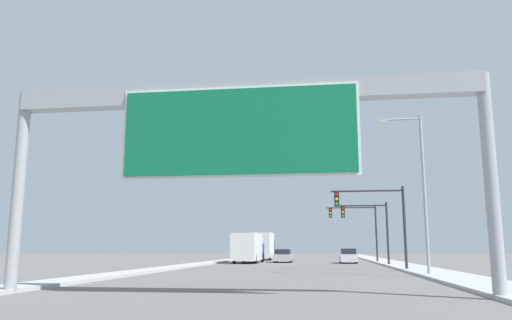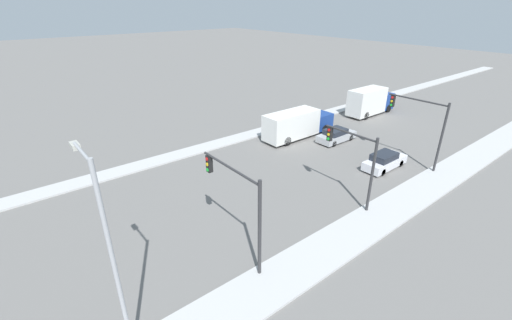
{
  "view_description": "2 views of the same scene",
  "coord_description": "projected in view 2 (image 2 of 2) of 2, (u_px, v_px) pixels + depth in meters",
  "views": [
    {
      "loc": [
        2.86,
        1.24,
        1.58
      ],
      "look_at": [
        0.0,
        22.18,
        5.31
      ],
      "focal_mm": 35.0,
      "sensor_mm": 36.0,
      "label": 1
    },
    {
      "loc": [
        19.74,
        28.71,
        13.83
      ],
      "look_at": [
        0.81,
        43.95,
        2.51
      ],
      "focal_mm": 24.0,
      "sensor_mm": 36.0,
      "label": 2
    }
  ],
  "objects": [
    {
      "name": "traffic_light_far_intersection",
      "position": [
        424.0,
        121.0,
        29.83
      ],
      "size": [
        5.49,
        0.32,
        6.32
      ],
      "color": "#2D2D30",
      "rests_on": "ground"
    },
    {
      "name": "sidewalk_right",
      "position": [
        455.0,
        169.0,
        30.82
      ],
      "size": [
        3.0,
        120.0,
        0.15
      ],
      "color": "#B7B7B7",
      "rests_on": "ground"
    },
    {
      "name": "car_mid_center",
      "position": [
        385.0,
        161.0,
        30.88
      ],
      "size": [
        1.73,
        4.65,
        1.51
      ],
      "color": "silver",
      "rests_on": "ground"
    },
    {
      "name": "median_strip_left",
      "position": [
        305.0,
        119.0,
        43.89
      ],
      "size": [
        2.0,
        120.0,
        0.15
      ],
      "color": "#B7B7B7",
      "rests_on": "ground"
    },
    {
      "name": "street_lamp_right",
      "position": [
        109.0,
        249.0,
        12.82
      ],
      "size": [
        2.52,
        0.28,
        9.24
      ],
      "color": "#9EA0A5",
      "rests_on": "ground"
    },
    {
      "name": "traffic_light_mid_block",
      "position": [
        356.0,
        156.0,
        24.12
      ],
      "size": [
        4.38,
        0.32,
        5.71
      ],
      "color": "#2D2D30",
      "rests_on": "ground"
    },
    {
      "name": "truck_box_secondary",
      "position": [
        297.0,
        124.0,
        37.54
      ],
      "size": [
        2.44,
        8.97,
        3.06
      ],
      "color": "navy",
      "rests_on": "ground"
    },
    {
      "name": "traffic_light_near_intersection",
      "position": [
        240.0,
        199.0,
        18.54
      ],
      "size": [
        5.22,
        0.32,
        5.96
      ],
      "color": "#2D2D30",
      "rests_on": "ground"
    },
    {
      "name": "truck_box_primary",
      "position": [
        370.0,
        101.0,
        45.16
      ],
      "size": [
        2.37,
        7.69,
        3.56
      ],
      "color": "navy",
      "rests_on": "ground"
    },
    {
      "name": "car_mid_left",
      "position": [
        336.0,
        135.0,
        36.87
      ],
      "size": [
        1.9,
        4.54,
        1.44
      ],
      "color": "#A5A8AD",
      "rests_on": "ground"
    }
  ]
}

